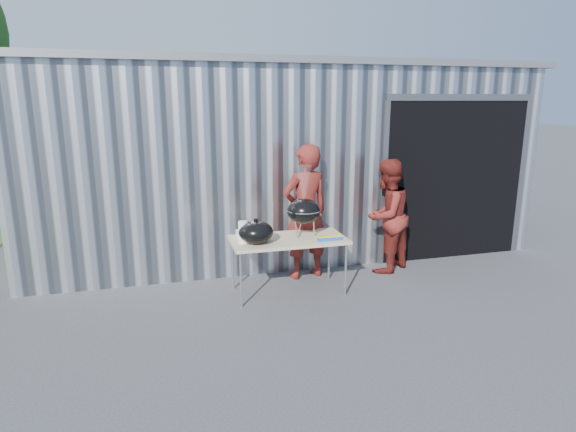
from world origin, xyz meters
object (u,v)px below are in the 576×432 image
object	(u,v)px
person_cook	(306,212)
person_bystander	(386,216)
folding_table	(288,241)
kettle_grill	(304,205)

from	to	relation	value
person_cook	person_bystander	bearing A→B (deg)	165.80
person_bystander	person_cook	bearing A→B (deg)	-33.91
folding_table	person_bystander	distance (m)	1.70
folding_table	person_cook	world-z (taller)	person_cook
folding_table	person_bystander	bearing A→B (deg)	15.32
person_cook	person_bystander	xyz separation A→B (m)	(1.23, -0.06, -0.12)
kettle_grill	folding_table	bearing A→B (deg)	-165.90
kettle_grill	person_cook	xyz separation A→B (m)	(0.17, 0.45, -0.21)
folding_table	person_bystander	world-z (taller)	person_bystander
kettle_grill	person_cook	bearing A→B (deg)	69.30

